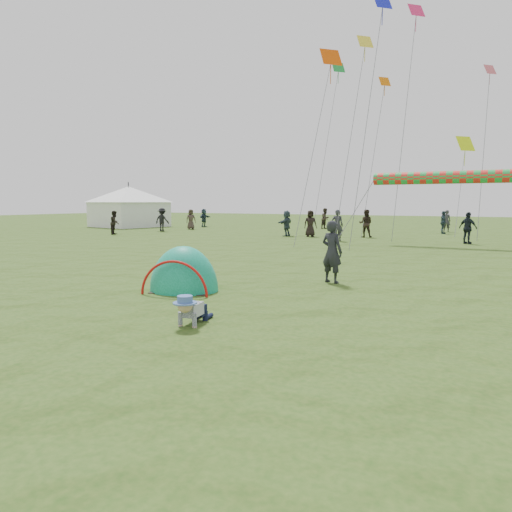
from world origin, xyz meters
The scene contains 26 objects.
ground centered at (0.00, 0.00, 0.00)m, with size 140.00×140.00×0.00m, color #284A15.
crawling_toddler centered at (-1.06, -0.05, 0.30)m, with size 0.54×0.78×0.60m, color black, non-canonical shape.
popup_tent centered at (-3.15, 2.50, 0.00)m, with size 1.75×1.44×2.26m, color #067748.
standing_adult centered at (-0.24, 5.34, 0.86)m, with size 0.63×0.41×1.72m, color black.
event_marquee centered at (-25.69, 24.31, 1.93)m, with size 5.61×5.61×3.86m, color white, non-canonical shape.
crowd_person_1 centered at (-3.64, 21.91, 0.87)m, with size 0.85×0.66×1.75m, color black.
crowd_person_2 centered at (2.32, 19.99, 0.85)m, with size 0.99×0.41×1.69m, color black.
crowd_person_4 centered at (-18.40, 23.64, 0.82)m, with size 0.80×0.52×1.63m, color #3E312C.
crowd_person_5 centered at (-19.60, 27.25, 0.81)m, with size 1.50×0.48×1.62m, color #253742.
crowd_person_6 centered at (-4.36, 18.43, 0.90)m, with size 0.65×0.43×1.79m, color #2D2E36.
crowd_person_7 centered at (-19.62, 16.52, 0.81)m, with size 0.79×0.61×1.62m, color black.
crowd_person_9 centered at (-18.83, 20.57, 0.88)m, with size 1.14×0.65×1.76m, color black.
crowd_person_10 centered at (-6.90, 20.77, 0.85)m, with size 0.83×0.54×1.69m, color black.
crowd_person_11 centered at (-8.46, 20.52, 0.83)m, with size 1.55×0.49×1.67m, color #30414A.
crowd_person_12 centered at (0.28, 30.02, 0.81)m, with size 0.59×0.39×1.62m, color #303136.
crowd_person_13 centered at (-9.00, 29.53, 0.86)m, with size 0.83×0.65×1.71m, color #332A24.
crowd_person_14 centered at (0.29, 27.70, 0.79)m, with size 0.93×0.39×1.59m, color #2A3E49.
rainbow_tube_kite centered at (1.00, 18.29, 3.44)m, with size 0.64×0.64×6.57m, color red.
diamond_kite_1 centered at (-3.71, 26.13, 10.43)m, with size 0.77×0.77×0.00m, color #E06804.
diamond_kite_2 centered at (1.31, 29.82, 6.37)m, with size 1.26×1.26×0.00m, color #D2EF09.
diamond_kite_3 centered at (-7.75, 28.34, 12.45)m, with size 0.96×0.96×0.00m, color #15882F.
diamond_kite_4 centered at (-2.27, 18.81, 12.65)m, with size 0.93×0.93×0.00m, color #141AC2.
diamond_kite_5 centered at (2.69, 27.37, 10.69)m, with size 0.77×0.77×0.00m, color #D55964.
diamond_kite_6 centered at (-1.54, 24.60, 14.11)m, with size 1.01×1.01×0.00m, color #E7205D.
diamond_kite_7 centered at (-5.10, 18.95, 10.32)m, with size 1.17×1.17×0.00m, color #E34800.
diamond_kite_8 centered at (-3.85, 21.39, 11.67)m, with size 0.92×0.92×0.00m, color yellow.
Camera 1 is at (3.78, -6.62, 2.22)m, focal length 32.00 mm.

